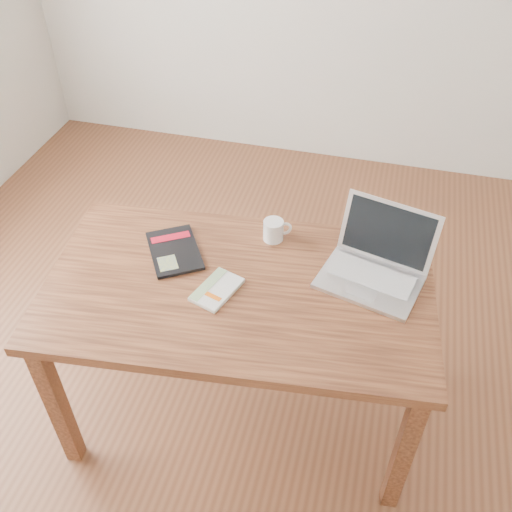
% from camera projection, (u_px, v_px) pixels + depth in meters
% --- Properties ---
extents(room, '(4.04, 4.04, 2.70)m').
position_uv_depth(room, '(222.00, 106.00, 1.78)').
color(room, brown).
rests_on(room, ground).
extents(desk, '(1.47, 0.94, 0.75)m').
position_uv_depth(desk, '(239.00, 302.00, 2.11)').
color(desk, '#5B311B').
rests_on(desk, ground).
extents(white_guidebook, '(0.17, 0.22, 0.02)m').
position_uv_depth(white_guidebook, '(217.00, 290.00, 2.02)').
color(white_guidebook, silver).
rests_on(white_guidebook, desk).
extents(black_guidebook, '(0.29, 0.32, 0.01)m').
position_uv_depth(black_guidebook, '(174.00, 251.00, 2.18)').
color(black_guidebook, black).
rests_on(black_guidebook, desk).
extents(laptop, '(0.42, 0.39, 0.24)m').
position_uv_depth(laptop, '(376.00, 264.00, 2.06)').
color(laptop, silver).
rests_on(laptop, desk).
extents(coffee_mug, '(0.11, 0.08, 0.08)m').
position_uv_depth(coffee_mug, '(274.00, 230.00, 2.21)').
color(coffee_mug, white).
rests_on(coffee_mug, desk).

